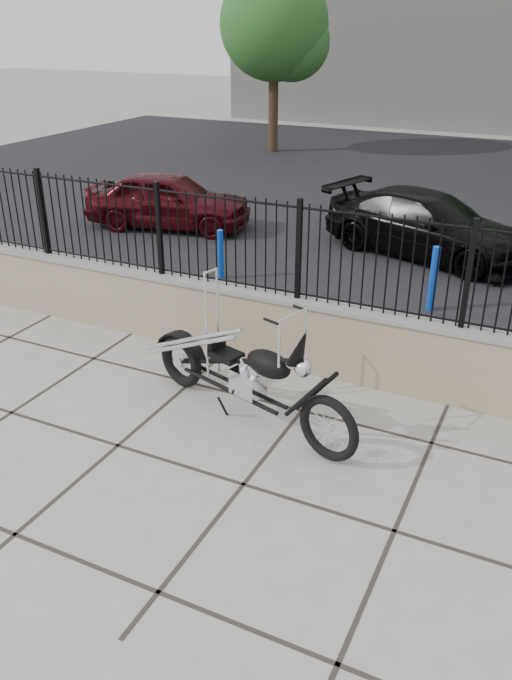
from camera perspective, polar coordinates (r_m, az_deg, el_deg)
The scene contains 11 objects.
ground_plane at distance 7.29m, azimuth -11.81°, elevation -8.89°, with size 90.00×90.00×0.00m, color #99968E.
parking_lot at distance 18.02m, azimuth 13.02°, elevation 12.15°, with size 30.00×30.00×0.00m, color black.
retaining_wall at distance 8.87m, azimuth -2.49°, elevation 1.87°, with size 14.00×0.36×0.96m, color gray.
iron_fence at distance 8.49m, azimuth -2.63°, elevation 8.54°, with size 14.00×0.08×1.20m, color black.
background_building at distance 31.36m, azimuth 20.61°, elevation 24.29°, with size 22.00×6.00×8.00m, color beige.
chopper_motorcycle at distance 7.20m, azimuth -1.04°, elevation -0.94°, with size 2.80×0.49×1.68m, color black, non-canonical shape.
car_red at distance 14.61m, azimuth -7.53°, elevation 11.87°, with size 1.41×3.52×1.20m, color #3D080E.
car_black at distance 13.08m, azimuth 14.55°, elevation 9.57°, with size 1.65×4.07×1.18m, color black.
bollard_a at distance 11.52m, azimuth -3.07°, elevation 7.36°, with size 0.10×0.10×0.87m, color #0D1BD1.
bollard_b at distance 10.52m, azimuth 15.01°, elevation 5.11°, with size 0.12×0.12×1.02m, color #0D2FC5.
tree_left at distance 23.27m, azimuth 1.58°, elevation 25.93°, with size 3.47×3.47×5.85m.
Camera 1 is at (3.87, -4.62, 4.09)m, focal length 35.00 mm.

